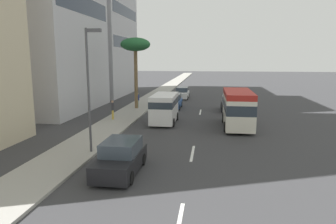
{
  "coord_description": "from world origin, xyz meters",
  "views": [
    {
      "loc": [
        -4.63,
        -0.97,
        5.8
      ],
      "look_at": [
        17.17,
        2.01,
        1.91
      ],
      "focal_mm": 32.94,
      "sensor_mm": 36.0,
      "label": 1
    }
  ],
  "objects_px": {
    "car_third": "(121,158)",
    "pedestrian_mid_block": "(138,99)",
    "car_lead": "(182,93)",
    "palm_tree": "(135,46)",
    "pedestrian_near_lamp": "(113,109)",
    "street_lamp": "(90,78)",
    "minibus_second": "(238,108)",
    "car_fifth": "(230,104)",
    "car_fourth": "(173,101)",
    "van_sixth": "(164,107)"
  },
  "relations": [
    {
      "from": "van_sixth",
      "to": "minibus_second",
      "type": "bearing_deg",
      "value": 81.46
    },
    {
      "from": "pedestrian_near_lamp",
      "to": "palm_tree",
      "type": "distance_m",
      "value": 8.92
    },
    {
      "from": "car_third",
      "to": "pedestrian_near_lamp",
      "type": "relative_size",
      "value": 2.42
    },
    {
      "from": "car_fourth",
      "to": "street_lamp",
      "type": "bearing_deg",
      "value": -8.96
    },
    {
      "from": "car_fifth",
      "to": "pedestrian_near_lamp",
      "type": "height_order",
      "value": "pedestrian_near_lamp"
    },
    {
      "from": "street_lamp",
      "to": "car_third",
      "type": "bearing_deg",
      "value": -137.2
    },
    {
      "from": "street_lamp",
      "to": "palm_tree",
      "type": "bearing_deg",
      "value": 4.28
    },
    {
      "from": "car_lead",
      "to": "pedestrian_mid_block",
      "type": "distance_m",
      "value": 10.64
    },
    {
      "from": "car_fifth",
      "to": "van_sixth",
      "type": "xyz_separation_m",
      "value": [
        -7.27,
        6.23,
        0.69
      ]
    },
    {
      "from": "car_third",
      "to": "minibus_second",
      "type": "bearing_deg",
      "value": 149.46
    },
    {
      "from": "car_lead",
      "to": "car_fifth",
      "type": "relative_size",
      "value": 1.09
    },
    {
      "from": "minibus_second",
      "to": "van_sixth",
      "type": "bearing_deg",
      "value": 81.46
    },
    {
      "from": "street_lamp",
      "to": "car_fourth",
      "type": "bearing_deg",
      "value": -8.96
    },
    {
      "from": "car_lead",
      "to": "palm_tree",
      "type": "distance_m",
      "value": 12.69
    },
    {
      "from": "pedestrian_near_lamp",
      "to": "palm_tree",
      "type": "xyz_separation_m",
      "value": [
        6.68,
        -0.63,
        5.88
      ]
    },
    {
      "from": "car_fourth",
      "to": "van_sixth",
      "type": "relative_size",
      "value": 0.82
    },
    {
      "from": "car_lead",
      "to": "street_lamp",
      "type": "bearing_deg",
      "value": -6.56
    },
    {
      "from": "car_third",
      "to": "pedestrian_mid_block",
      "type": "xyz_separation_m",
      "value": [
        19.7,
        3.8,
        0.3
      ]
    },
    {
      "from": "car_lead",
      "to": "car_third",
      "type": "xyz_separation_m",
      "value": [
        -29.45,
        0.46,
        0.02
      ]
    },
    {
      "from": "car_fourth",
      "to": "street_lamp",
      "type": "distance_m",
      "value": 18.49
    },
    {
      "from": "car_third",
      "to": "pedestrian_near_lamp",
      "type": "xyz_separation_m",
      "value": [
        12.59,
        4.47,
        0.35
      ]
    },
    {
      "from": "car_fourth",
      "to": "palm_tree",
      "type": "xyz_separation_m",
      "value": [
        -1.4,
        4.05,
        6.24
      ]
    },
    {
      "from": "pedestrian_near_lamp",
      "to": "van_sixth",
      "type": "bearing_deg",
      "value": -108.64
    },
    {
      "from": "minibus_second",
      "to": "car_third",
      "type": "height_order",
      "value": "minibus_second"
    },
    {
      "from": "car_lead",
      "to": "minibus_second",
      "type": "bearing_deg",
      "value": 19.25
    },
    {
      "from": "car_fifth",
      "to": "street_lamp",
      "type": "bearing_deg",
      "value": 151.28
    },
    {
      "from": "car_third",
      "to": "street_lamp",
      "type": "distance_m",
      "value": 5.42
    },
    {
      "from": "pedestrian_near_lamp",
      "to": "street_lamp",
      "type": "distance_m",
      "value": 10.55
    },
    {
      "from": "car_fourth",
      "to": "car_fifth",
      "type": "relative_size",
      "value": 0.98
    },
    {
      "from": "minibus_second",
      "to": "pedestrian_near_lamp",
      "type": "bearing_deg",
      "value": 84.16
    },
    {
      "from": "car_fourth",
      "to": "minibus_second",
      "type": "bearing_deg",
      "value": 35.32
    },
    {
      "from": "car_fourth",
      "to": "palm_tree",
      "type": "bearing_deg",
      "value": -70.9
    },
    {
      "from": "minibus_second",
      "to": "palm_tree",
      "type": "relative_size",
      "value": 0.81
    },
    {
      "from": "car_lead",
      "to": "pedestrian_near_lamp",
      "type": "height_order",
      "value": "pedestrian_near_lamp"
    },
    {
      "from": "car_fourth",
      "to": "pedestrian_mid_block",
      "type": "xyz_separation_m",
      "value": [
        -0.97,
        4.01,
        0.31
      ]
    },
    {
      "from": "pedestrian_mid_block",
      "to": "car_lead",
      "type": "bearing_deg",
      "value": 30.25
    },
    {
      "from": "car_lead",
      "to": "van_sixth",
      "type": "xyz_separation_m",
      "value": [
        -17.05,
        0.06,
        0.7
      ]
    },
    {
      "from": "car_fifth",
      "to": "minibus_second",
      "type": "bearing_deg",
      "value": -179.23
    },
    {
      "from": "minibus_second",
      "to": "street_lamp",
      "type": "relative_size",
      "value": 0.86
    },
    {
      "from": "car_lead",
      "to": "car_fifth",
      "type": "xyz_separation_m",
      "value": [
        -9.78,
        -6.18,
        0.01
      ]
    },
    {
      "from": "palm_tree",
      "to": "street_lamp",
      "type": "xyz_separation_m",
      "value": [
        -16.46,
        -1.23,
        -2.39
      ]
    },
    {
      "from": "car_lead",
      "to": "palm_tree",
      "type": "relative_size",
      "value": 0.57
    },
    {
      "from": "minibus_second",
      "to": "car_lead",
      "type": "bearing_deg",
      "value": 19.25
    },
    {
      "from": "van_sixth",
      "to": "street_lamp",
      "type": "xyz_separation_m",
      "value": [
        -9.59,
        3.01,
        3.16
      ]
    },
    {
      "from": "street_lamp",
      "to": "minibus_second",
      "type": "bearing_deg",
      "value": -47.28
    },
    {
      "from": "palm_tree",
      "to": "street_lamp",
      "type": "distance_m",
      "value": 16.68
    },
    {
      "from": "car_fourth",
      "to": "pedestrian_mid_block",
      "type": "bearing_deg",
      "value": -76.39
    },
    {
      "from": "palm_tree",
      "to": "van_sixth",
      "type": "bearing_deg",
      "value": -148.33
    },
    {
      "from": "minibus_second",
      "to": "pedestrian_mid_block",
      "type": "distance_m",
      "value": 13.41
    },
    {
      "from": "pedestrian_mid_block",
      "to": "minibus_second",
      "type": "bearing_deg",
      "value": -74.2
    }
  ]
}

